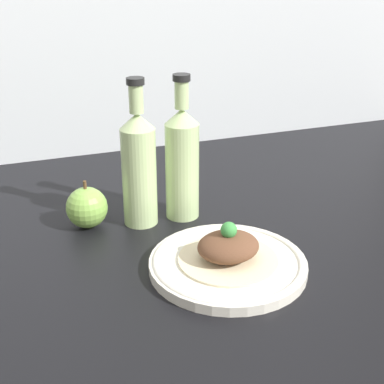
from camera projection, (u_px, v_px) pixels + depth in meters
The scene contains 6 objects.
ground_plane at pixel (185, 247), 100.18cm from camera, with size 180.00×110.00×4.00cm, color black.
plate at pixel (228, 263), 89.06cm from camera, with size 26.36×26.36×2.06cm.
plated_food at pixel (228, 248), 87.90cm from camera, with size 16.69×16.69×7.04cm.
cider_bottle_left at pixel (139, 166), 100.65cm from camera, with size 6.60×6.60×28.47cm.
cider_bottle_right at pixel (182, 161), 103.40cm from camera, with size 6.60×6.60×28.47cm.
apple at pixel (87, 207), 102.20cm from camera, with size 7.97×7.97×9.49cm.
Camera 1 is at (-29.21, -82.42, 47.99)cm, focal length 50.00 mm.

